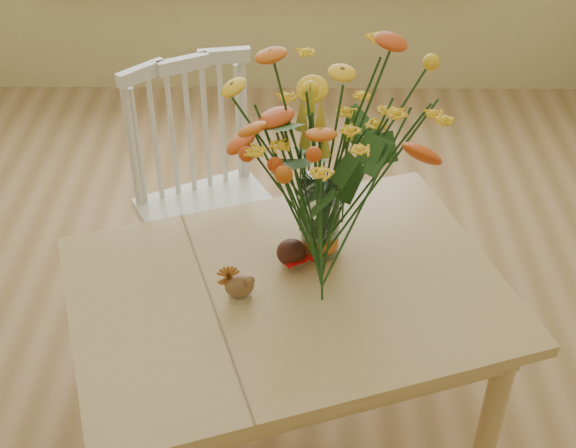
{
  "coord_description": "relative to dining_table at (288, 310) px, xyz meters",
  "views": [
    {
      "loc": [
        0.22,
        -1.97,
        2.18
      ],
      "look_at": [
        0.2,
        -0.28,
        0.89
      ],
      "focal_mm": 48.0,
      "sensor_mm": 36.0,
      "label": 1
    }
  ],
  "objects": [
    {
      "name": "turkey_figurine",
      "position": [
        -0.14,
        -0.04,
        0.13
      ],
      "size": [
        0.09,
        0.07,
        0.11
      ],
      "rotation": [
        0.0,
        0.0,
        0.16
      ],
      "color": "#CCB78C",
      "rests_on": "dining_table"
    },
    {
      "name": "dining_table",
      "position": [
        0.0,
        0.0,
        0.0
      ],
      "size": [
        1.47,
        1.24,
        0.67
      ],
      "rotation": [
        0.0,
        0.0,
        0.32
      ],
      "color": "tan",
      "rests_on": "floor"
    },
    {
      "name": "dark_gourd",
      "position": [
        0.01,
        0.11,
        0.13
      ],
      "size": [
        0.12,
        0.09,
        0.08
      ],
      "color": "#38160F",
      "rests_on": "dining_table"
    },
    {
      "name": "windsor_chair",
      "position": [
        -0.32,
        0.65,
        -0.01
      ],
      "size": [
        0.63,
        0.62,
        1.02
      ],
      "rotation": [
        0.0,
        0.0,
        0.48
      ],
      "color": "white",
      "rests_on": "floor"
    },
    {
      "name": "flower_vase",
      "position": [
        0.1,
        0.17,
        0.49
      ],
      "size": [
        0.55,
        0.55,
        0.66
      ],
      "color": "white",
      "rests_on": "dining_table"
    },
    {
      "name": "floor",
      "position": [
        -0.2,
        0.3,
        -0.58
      ],
      "size": [
        4.0,
        4.5,
        0.01
      ],
      "primitive_type": "cube",
      "color": "#A47E4F",
      "rests_on": "ground"
    },
    {
      "name": "pumpkin",
      "position": [
        0.1,
        0.16,
        0.13
      ],
      "size": [
        0.11,
        0.11,
        0.09
      ],
      "primitive_type": "ellipsoid",
      "color": "#D05C18",
      "rests_on": "dining_table"
    }
  ]
}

